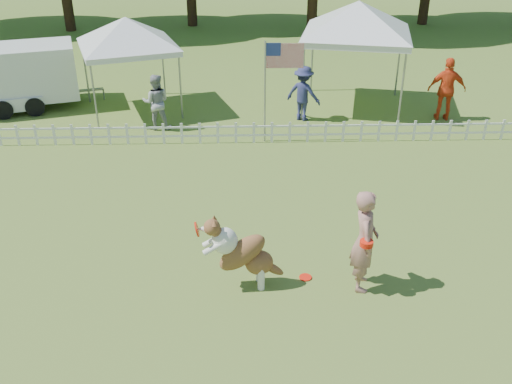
# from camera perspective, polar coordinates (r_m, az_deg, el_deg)

# --- Properties ---
(ground) EXTENTS (120.00, 120.00, 0.00)m
(ground) POSITION_cam_1_polar(r_m,az_deg,el_deg) (9.99, 2.39, -11.01)
(ground) COLOR #4B6A21
(ground) RESTS_ON ground
(picket_fence) EXTENTS (22.00, 0.08, 0.60)m
(picket_fence) POSITION_cam_1_polar(r_m,az_deg,el_deg) (15.91, 0.69, 5.97)
(picket_fence) COLOR white
(picket_fence) RESTS_ON ground
(handler) EXTENTS (0.53, 0.74, 1.90)m
(handler) POSITION_cam_1_polar(r_m,az_deg,el_deg) (10.00, 10.81, -4.80)
(handler) COLOR #9F6C5F
(handler) RESTS_ON ground
(dog) EXTENTS (1.40, 0.56, 1.42)m
(dog) POSITION_cam_1_polar(r_m,az_deg,el_deg) (9.95, -1.27, -6.08)
(dog) COLOR brown
(dog) RESTS_ON ground
(frisbee_on_turf) EXTENTS (0.24, 0.24, 0.02)m
(frisbee_on_turf) POSITION_cam_1_polar(r_m,az_deg,el_deg) (10.57, 4.96, -8.50)
(frisbee_on_turf) COLOR red
(frisbee_on_turf) RESTS_ON ground
(canopy_tent_left) EXTENTS (3.49, 3.49, 2.85)m
(canopy_tent_left) POSITION_cam_1_polar(r_m,az_deg,el_deg) (18.49, -12.48, 12.19)
(canopy_tent_left) COLOR silver
(canopy_tent_left) RESTS_ON ground
(canopy_tent_right) EXTENTS (3.75, 3.75, 3.26)m
(canopy_tent_right) POSITION_cam_1_polar(r_m,az_deg,el_deg) (18.58, 9.84, 13.16)
(canopy_tent_right) COLOR silver
(canopy_tent_right) RESTS_ON ground
(cargo_trailer) EXTENTS (4.98, 3.24, 2.02)m
(cargo_trailer) POSITION_cam_1_polar(r_m,az_deg,el_deg) (19.91, -22.88, 10.54)
(cargo_trailer) COLOR silver
(cargo_trailer) RESTS_ON ground
(flag_pole) EXTENTS (1.08, 0.13, 2.81)m
(flag_pole) POSITION_cam_1_polar(r_m,az_deg,el_deg) (15.63, 0.90, 9.87)
(flag_pole) COLOR gray
(flag_pole) RESTS_ON ground
(spectator_a) EXTENTS (0.81, 0.64, 1.63)m
(spectator_a) POSITION_cam_1_polar(r_m,az_deg,el_deg) (16.97, -9.96, 8.85)
(spectator_a) COLOR #97989C
(spectator_a) RESTS_ON ground
(spectator_b) EXTENTS (1.24, 1.08, 1.67)m
(spectator_b) POSITION_cam_1_polar(r_m,az_deg,el_deg) (17.48, 4.76, 9.81)
(spectator_b) COLOR navy
(spectator_b) RESTS_ON ground
(spectator_c) EXTENTS (1.17, 0.61, 1.91)m
(spectator_c) POSITION_cam_1_polar(r_m,az_deg,el_deg) (18.33, 18.54, 9.71)
(spectator_c) COLOR red
(spectator_c) RESTS_ON ground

